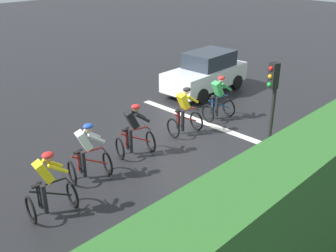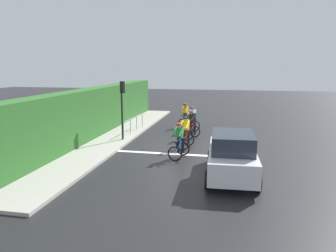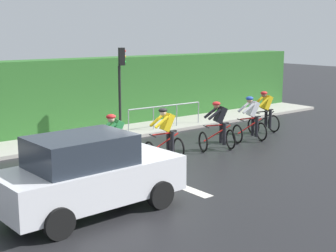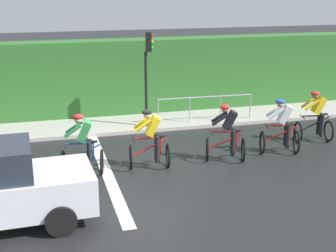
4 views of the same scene
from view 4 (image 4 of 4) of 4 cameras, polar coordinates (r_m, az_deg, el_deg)
ground_plane at (r=13.57m, az=-2.75°, el=-4.67°), size 80.00×80.00×0.00m
sidewalk_kerb at (r=18.04m, az=0.39°, el=0.96°), size 2.80×20.56×0.12m
stone_wall_low at (r=18.81m, az=-0.35°, el=2.46°), size 0.44×20.56×0.66m
hedge_wall at (r=18.86m, az=-0.60°, el=5.94°), size 1.10×20.56×2.88m
road_marking_stop_line at (r=13.39m, az=-7.38°, el=-5.08°), size 7.00×0.30×0.01m
cyclist_lead at (r=16.02m, az=17.02°, el=0.93°), size 0.84×1.17×1.66m
cyclist_second at (r=14.66m, az=13.25°, el=-0.18°), size 0.93×1.22×1.66m
cyclist_mid at (r=13.75m, az=6.99°, el=-0.97°), size 0.98×1.24×1.66m
cyclist_fourth at (r=13.13m, az=-2.04°, el=-1.70°), size 0.83×1.17×1.66m
cyclist_trailing at (r=12.87m, az=-9.98°, el=-2.33°), size 0.88×1.19×1.66m
traffic_light_near_crossing at (r=16.40m, az=-2.42°, el=7.11°), size 0.24×0.31×3.34m
pedestrian_railing_kerbside at (r=17.32m, az=4.40°, el=2.74°), size 0.16×3.50×1.03m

